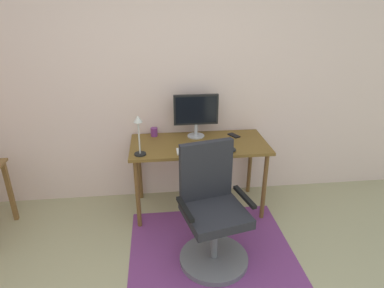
% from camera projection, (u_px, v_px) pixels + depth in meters
% --- Properties ---
extents(wall_back, '(6.00, 0.10, 2.60)m').
position_uv_depth(wall_back, '(168.00, 83.00, 3.44)').
color(wall_back, beige).
rests_on(wall_back, ground).
extents(area_rug, '(1.47, 1.35, 0.01)m').
position_uv_depth(area_rug, '(212.00, 253.00, 2.95)').
color(area_rug, '#743572').
rests_on(area_rug, ground).
extents(desk, '(1.39, 0.65, 0.77)m').
position_uv_depth(desk, '(199.00, 150.00, 3.35)').
color(desk, brown).
rests_on(desk, ground).
extents(monitor, '(0.46, 0.18, 0.46)m').
position_uv_depth(monitor, '(196.00, 112.00, 3.38)').
color(monitor, '#B2B2B7').
rests_on(monitor, desk).
extents(keyboard, '(0.43, 0.13, 0.02)m').
position_uv_depth(keyboard, '(199.00, 151.00, 3.13)').
color(keyboard, white).
rests_on(keyboard, desk).
extents(computer_mouse, '(0.06, 0.10, 0.03)m').
position_uv_depth(computer_mouse, '(233.00, 149.00, 3.13)').
color(computer_mouse, black).
rests_on(computer_mouse, desk).
extents(coffee_cup, '(0.07, 0.07, 0.09)m').
position_uv_depth(coffee_cup, '(154.00, 132.00, 3.48)').
color(coffee_cup, '#712E73').
rests_on(coffee_cup, desk).
extents(cell_phone, '(0.12, 0.16, 0.01)m').
position_uv_depth(cell_phone, '(234.00, 135.00, 3.50)').
color(cell_phone, black).
rests_on(cell_phone, desk).
extents(desk_lamp, '(0.11, 0.11, 0.38)m').
position_uv_depth(desk_lamp, '(139.00, 131.00, 2.97)').
color(desk_lamp, black).
rests_on(desk_lamp, desk).
extents(office_chair, '(0.62, 0.59, 1.05)m').
position_uv_depth(office_chair, '(212.00, 218.00, 2.75)').
color(office_chair, slate).
rests_on(office_chair, ground).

